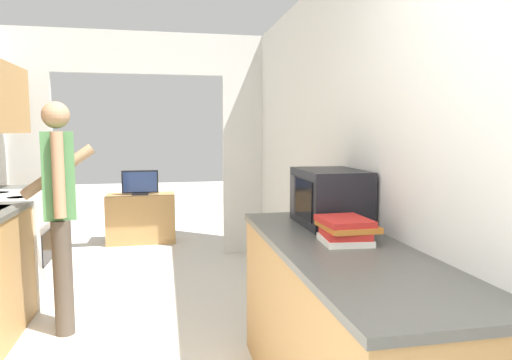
{
  "coord_description": "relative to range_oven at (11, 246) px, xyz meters",
  "views": [
    {
      "loc": [
        0.25,
        -0.85,
        1.43
      ],
      "look_at": [
        0.95,
        2.63,
        1.05
      ],
      "focal_mm": 32.0,
      "sensor_mm": 36.0,
      "label": 1
    }
  ],
  "objects": [
    {
      "name": "wall_right",
      "position": [
        2.45,
        -1.74,
        0.8
      ],
      "size": [
        0.06,
        6.73,
        2.5
      ],
      "color": "silver",
      "rests_on": "ground_plane"
    },
    {
      "name": "person",
      "position": [
        0.58,
        -0.77,
        0.42
      ],
      "size": [
        0.53,
        0.42,
        1.63
      ],
      "rotation": [
        0.0,
        0.0,
        1.78
      ],
      "color": "#4C4238",
      "rests_on": "ground_plane"
    },
    {
      "name": "counter_right",
      "position": [
        2.12,
        -2.19,
        -0.01
      ],
      "size": [
        0.62,
        1.83,
        0.89
      ],
      "color": "#B2844C",
      "rests_on": "ground_plane"
    },
    {
      "name": "television",
      "position": [
        1.0,
        1.77,
        0.32
      ],
      "size": [
        0.45,
        0.16,
        0.31
      ],
      "color": "black",
      "rests_on": "tv_cabinet"
    },
    {
      "name": "wall_far_with_doorway",
      "position": [
        1.06,
        1.05,
        1.0
      ],
      "size": [
        3.13,
        0.06,
        2.5
      ],
      "color": "silver",
      "rests_on": "ground_plane"
    },
    {
      "name": "tv_cabinet",
      "position": [
        1.0,
        1.81,
        -0.14
      ],
      "size": [
        0.85,
        0.42,
        0.62
      ],
      "color": "#B2844C",
      "rests_on": "ground_plane"
    },
    {
      "name": "microwave",
      "position": [
        2.23,
        -1.7,
        0.6
      ],
      "size": [
        0.35,
        0.49,
        0.32
      ],
      "color": "black",
      "rests_on": "counter_right"
    },
    {
      "name": "range_oven",
      "position": [
        0.0,
        0.0,
        0.0
      ],
      "size": [
        0.66,
        0.78,
        1.03
      ],
      "color": "white",
      "rests_on": "ground_plane"
    },
    {
      "name": "book_stack",
      "position": [
        2.15,
        -2.13,
        0.5
      ],
      "size": [
        0.26,
        0.28,
        0.12
      ],
      "color": "white",
      "rests_on": "counter_right"
    }
  ]
}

